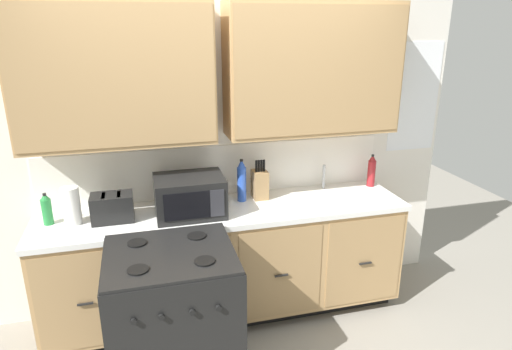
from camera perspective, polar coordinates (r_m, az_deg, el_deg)
The scene contains 12 objects.
ground_plane at distance 3.53m, azimuth -2.48°, elevation -19.82°, with size 8.00×8.00×0.00m, color gray.
wall_unit at distance 3.29m, azimuth -4.74°, elevation 8.78°, with size 3.87×0.40×2.40m.
counter_run at distance 3.51m, azimuth -3.62°, elevation -10.88°, with size 2.70×0.64×0.91m.
stove_range at distance 2.93m, azimuth -10.33°, elevation -17.71°, with size 0.76×0.68×0.95m.
microwave at distance 3.19m, azimuth -8.40°, elevation -2.64°, with size 0.48×0.37×0.28m.
toaster at distance 3.23m, azimuth -17.77°, elevation -3.96°, with size 0.28×0.18×0.19m.
knife_block at distance 3.46m, azimuth 0.48°, elevation -1.14°, with size 0.11×0.14×0.31m.
sink_faucet at distance 3.71m, azimuth 8.58°, elevation -0.21°, with size 0.02×0.02×0.20m, color #B2B5BA.
paper_towel_roll at distance 3.26m, azimuth -22.38°, elevation -3.62°, with size 0.12×0.12×0.26m, color white.
bottle_blue at distance 3.39m, azimuth -1.83°, elevation -0.73°, with size 0.07×0.07×0.33m.
bottle_red at distance 3.83m, azimuth 14.45°, elevation 0.53°, with size 0.06×0.06×0.27m.
bottle_green at distance 3.33m, azimuth -25.03°, elevation -3.94°, with size 0.07×0.07×0.22m.
Camera 1 is at (-0.57, -2.69, 2.21)m, focal length 31.51 mm.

